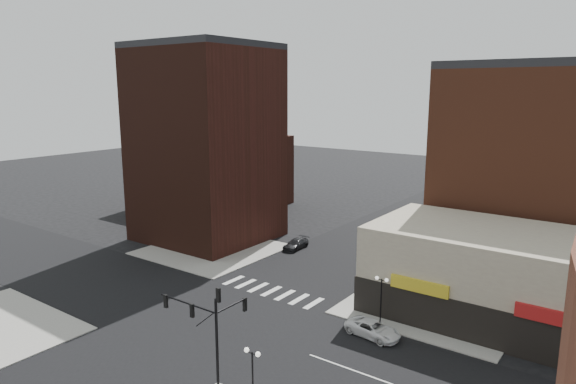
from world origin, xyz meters
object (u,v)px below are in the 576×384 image
Objects in this scene: street_lamp_se_a at (252,364)px; street_lamp_ne at (381,288)px; traffic_signal at (210,322)px; white_suv at (373,329)px; dark_sedan_north at (296,244)px.

street_lamp_se_a and street_lamp_ne have the same top height.
traffic_signal is 4.12m from street_lamp_se_a.
white_suv is (5.30, 13.37, -4.31)m from traffic_signal.
street_lamp_se_a is 1.00× the size of street_lamp_ne.
dark_sedan_north is (-18.70, 15.53, -0.02)m from white_suv.
street_lamp_ne is 0.89× the size of white_suv.
street_lamp_se_a reaches higher than white_suv.
dark_sedan_north is at bearing 114.86° from traffic_signal.
street_lamp_se_a is 33.86m from dark_sedan_north.
traffic_signal is 1.80× the size of dark_sedan_north.
traffic_signal is 1.87× the size of street_lamp_ne.
street_lamp_se_a is at bearing -93.58° from street_lamp_ne.
white_suv is at bearing 83.51° from street_lamp_se_a.
street_lamp_ne reaches higher than dark_sedan_north.
street_lamp_se_a is (3.76, -0.17, -1.67)m from traffic_signal.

